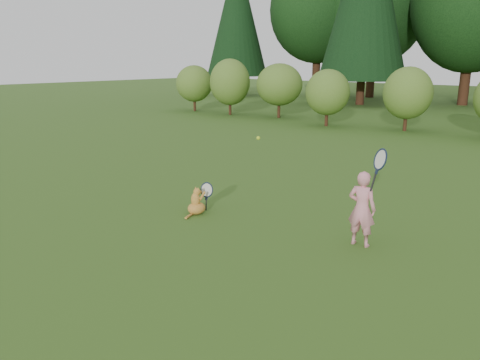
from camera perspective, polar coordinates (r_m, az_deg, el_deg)
The scene contains 5 objects.
ground at distance 7.72m, azimuth -4.97°, elevation -5.94°, with size 100.00×100.00×0.00m, color #335618.
shrub_row at distance 18.87m, azimuth 24.27°, elevation 9.28°, with size 28.00×3.00×2.80m, color #4D6D22, non-canonical shape.
child at distance 7.07m, azimuth 14.70°, elevation -3.22°, with size 0.67×0.45×1.69m.
cat at distance 8.40m, azimuth -5.28°, elevation -2.44°, with size 0.35×0.66×0.67m.
tennis_ball at distance 8.97m, azimuth 2.24°, elevation 5.13°, with size 0.07×0.07×0.07m.
Camera 1 is at (5.12, -5.11, 2.68)m, focal length 35.00 mm.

